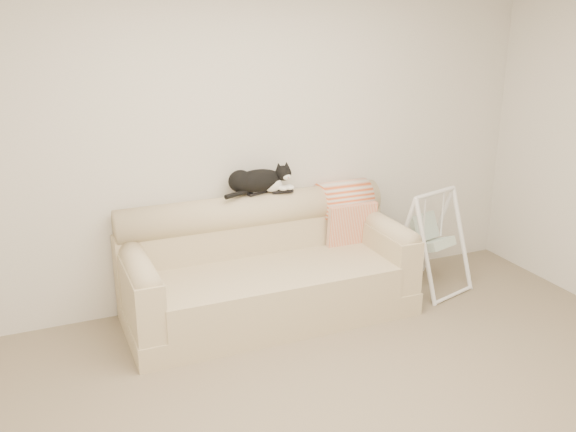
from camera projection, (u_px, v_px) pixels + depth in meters
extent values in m
plane|color=#6E614C|center=(367.00, 430.00, 3.68)|extent=(5.00, 5.00, 0.00)
cube|color=beige|center=(246.00, 141.00, 5.01)|extent=(5.00, 0.04, 2.60)
cube|color=tan|center=(270.00, 305.00, 4.98)|extent=(2.20, 0.90, 0.18)
cube|color=tan|center=(275.00, 286.00, 4.82)|extent=(1.80, 0.68, 0.24)
cube|color=tan|center=(254.00, 250.00, 5.17)|extent=(2.20, 0.22, 0.50)
cylinder|color=tan|center=(254.00, 211.00, 5.07)|extent=(2.16, 0.28, 0.28)
cube|color=tan|center=(139.00, 291.00, 4.52)|extent=(0.20, 0.88, 0.42)
cylinder|color=tan|center=(137.00, 264.00, 4.45)|extent=(0.18, 0.84, 0.18)
cube|color=tan|center=(382.00, 251.00, 5.26)|extent=(0.20, 0.88, 0.42)
cylinder|color=tan|center=(383.00, 227.00, 5.19)|extent=(0.18, 0.84, 0.18)
cube|color=black|center=(257.00, 193.00, 5.03)|extent=(0.19, 0.10, 0.02)
cube|color=gray|center=(257.00, 191.00, 5.03)|extent=(0.11, 0.07, 0.01)
cube|color=black|center=(283.00, 191.00, 5.07)|extent=(0.17, 0.07, 0.02)
ellipsoid|color=black|center=(258.00, 181.00, 5.00)|extent=(0.42, 0.22, 0.17)
ellipsoid|color=black|center=(240.00, 181.00, 4.95)|extent=(0.20, 0.19, 0.17)
ellipsoid|color=white|center=(273.00, 184.00, 5.04)|extent=(0.17, 0.12, 0.12)
ellipsoid|color=black|center=(283.00, 173.00, 5.04)|extent=(0.14, 0.14, 0.12)
ellipsoid|color=white|center=(287.00, 177.00, 5.01)|extent=(0.07, 0.06, 0.05)
sphere|color=#BF7272|center=(288.00, 177.00, 4.98)|extent=(0.01, 0.01, 0.01)
cone|color=black|center=(279.00, 166.00, 5.02)|extent=(0.07, 0.07, 0.06)
cone|color=black|center=(287.00, 165.00, 5.05)|extent=(0.06, 0.07, 0.06)
sphere|color=#A38B1B|center=(283.00, 174.00, 4.99)|extent=(0.02, 0.02, 0.02)
sphere|color=#A38B1B|center=(289.00, 173.00, 5.01)|extent=(0.02, 0.02, 0.02)
ellipsoid|color=white|center=(283.00, 188.00, 5.04)|extent=(0.08, 0.10, 0.04)
ellipsoid|color=white|center=(289.00, 187.00, 5.06)|extent=(0.08, 0.10, 0.04)
cylinder|color=black|center=(237.00, 194.00, 4.88)|extent=(0.22, 0.12, 0.04)
cylinder|color=#E15724|center=(343.00, 200.00, 5.37)|extent=(0.43, 0.33, 0.33)
cube|color=#E15724|center=(352.00, 228.00, 5.28)|extent=(0.43, 0.09, 0.42)
cylinder|color=white|center=(425.00, 252.00, 5.15)|extent=(0.12, 0.30, 0.85)
cylinder|color=white|center=(400.00, 243.00, 5.34)|extent=(0.12, 0.30, 0.85)
cylinder|color=white|center=(462.00, 239.00, 5.44)|extent=(0.12, 0.30, 0.85)
cylinder|color=white|center=(437.00, 231.00, 5.63)|extent=(0.12, 0.30, 0.85)
cylinder|color=white|center=(435.00, 193.00, 5.25)|extent=(0.48, 0.18, 0.04)
cylinder|color=white|center=(453.00, 295.00, 5.32)|extent=(0.47, 0.17, 0.03)
cylinder|color=white|center=(405.00, 275.00, 5.71)|extent=(0.47, 0.17, 0.03)
cube|color=white|center=(434.00, 245.00, 5.38)|extent=(0.34, 0.32, 0.16)
cube|color=white|center=(424.00, 227.00, 5.42)|extent=(0.31, 0.20, 0.23)
cylinder|color=white|center=(424.00, 219.00, 5.24)|extent=(0.01, 0.01, 0.40)
cylinder|color=white|center=(442.00, 213.00, 5.39)|extent=(0.01, 0.01, 0.40)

